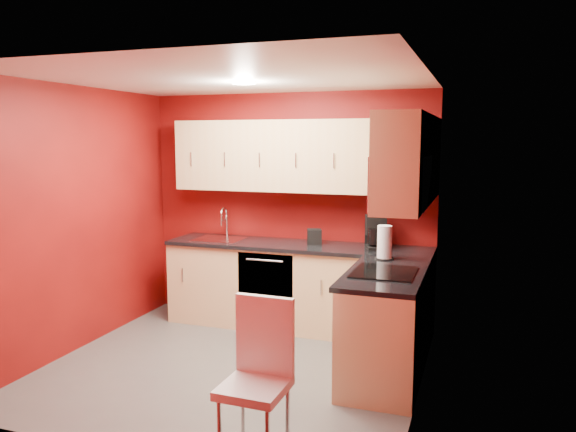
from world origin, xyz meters
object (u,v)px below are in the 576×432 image
Objects in this scene: coffee_maker at (377,232)px; paper_towel at (385,242)px; microwave at (401,182)px; napkin_holder at (314,237)px; dining_chair at (254,379)px; sink at (220,236)px.

coffee_maker is 1.09× the size of paper_towel.
microwave is 1.21m from coffee_maker.
microwave is at bearing -69.25° from paper_towel.
dining_chair is (0.33, -2.45, -0.49)m from napkin_holder.
dining_chair is (1.40, -2.40, -0.45)m from sink.
microwave is at bearing -25.60° from sink.
paper_towel is (-0.21, 0.54, -0.60)m from microwave.
sink is 1.68× the size of paper_towel.
paper_towel is at bearing -92.62° from coffee_maker.
microwave is 2.25× the size of coffee_maker.
sink is 0.53× the size of dining_chair.
coffee_maker is at bearing -0.28° from sink.
microwave reaches higher than coffee_maker.
microwave is 1.61m from napkin_holder.
sink reaches higher than coffee_maker.
coffee_maker is 0.34× the size of dining_chair.
sink is 3.35× the size of napkin_holder.
napkin_holder is 0.50× the size of paper_towel.
sink is at bearing 121.76° from dining_chair.
microwave reaches higher than sink.
microwave reaches higher than napkin_holder.
dining_chair is at bearing -104.12° from paper_towel.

